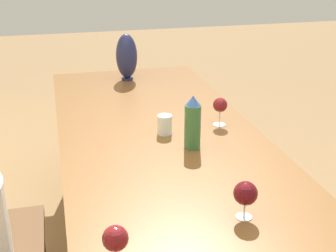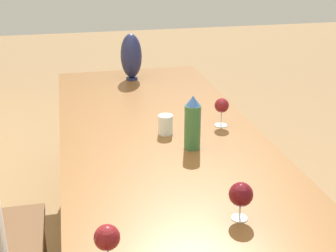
# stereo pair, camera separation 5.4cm
# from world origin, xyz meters

# --- Properties ---
(dining_table) EXTENTS (3.11, 0.96, 0.76)m
(dining_table) POSITION_xyz_m (0.00, 0.00, 0.70)
(dining_table) COLOR brown
(dining_table) RESTS_ON ground_plane
(water_bottle) EXTENTS (0.07, 0.07, 0.25)m
(water_bottle) POSITION_xyz_m (0.18, -0.10, 0.88)
(water_bottle) COLOR #336638
(water_bottle) RESTS_ON dining_table
(water_tumbler) EXTENTS (0.07, 0.07, 0.09)m
(water_tumbler) POSITION_xyz_m (0.36, -0.02, 0.80)
(water_tumbler) COLOR silver
(water_tumbler) RESTS_ON dining_table
(vase) EXTENTS (0.14, 0.14, 0.31)m
(vase) POSITION_xyz_m (1.31, 0.01, 0.91)
(vase) COLOR #1E234C
(vase) RESTS_ON dining_table
(wine_glass_0) EXTENTS (0.07, 0.07, 0.14)m
(wine_glass_0) POSITION_xyz_m (0.41, -0.32, 0.86)
(wine_glass_0) COLOR silver
(wine_glass_0) RESTS_ON dining_table
(wine_glass_1) EXTENTS (0.08, 0.08, 0.15)m
(wine_glass_1) POSITION_xyz_m (-0.57, 0.35, 0.86)
(wine_glass_1) COLOR silver
(wine_glass_1) RESTS_ON dining_table
(wine_glass_2) EXTENTS (0.08, 0.08, 0.14)m
(wine_glass_2) POSITION_xyz_m (-0.41, -0.11, 0.85)
(wine_glass_2) COLOR silver
(wine_glass_2) RESTS_ON dining_table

